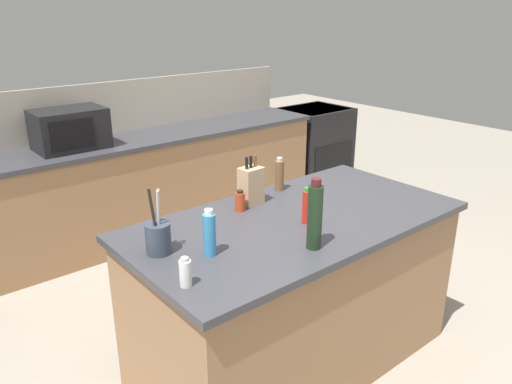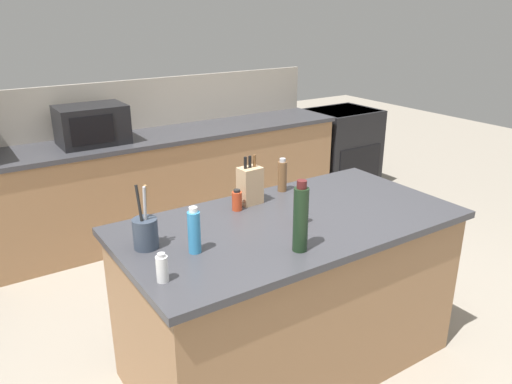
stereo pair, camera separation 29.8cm
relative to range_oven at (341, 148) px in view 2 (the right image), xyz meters
name	(u,v)px [view 2 (the right image)]	position (x,y,z in m)	size (l,w,h in m)	color
ground_plane	(287,360)	(-2.42, -2.20, -0.47)	(14.00, 14.00, 0.00)	gray
back_counter_run	(176,180)	(-2.12, 0.00, 0.00)	(3.39, 0.66, 0.94)	#936B47
wall_backsplash	(158,102)	(-2.12, 0.32, 0.70)	(3.35, 0.03, 0.46)	#B2A899
kitchen_island	(289,293)	(-2.42, -2.20, 0.00)	(1.89, 0.98, 0.94)	#936B47
range_oven	(341,148)	(0.00, 0.00, 0.00)	(0.76, 0.65, 0.92)	black
microwave	(92,125)	(-2.84, 0.00, 0.64)	(0.55, 0.39, 0.32)	black
knife_block	(250,185)	(-2.47, -1.87, 0.59)	(0.14, 0.11, 0.29)	tan
utensil_crock	(145,232)	(-3.21, -2.09, 0.56)	(0.12, 0.12, 0.32)	#333D4C
hot_sauce_bottle	(300,208)	(-2.42, -2.28, 0.57)	(0.05, 0.05, 0.20)	red
dish_soap_bottle	(194,231)	(-3.03, -2.26, 0.58)	(0.06, 0.06, 0.23)	#3384BC
spice_jar_paprika	(237,200)	(-2.59, -1.92, 0.53)	(0.06, 0.06, 0.12)	#B73D1E
salt_shaker	(162,268)	(-3.27, -2.42, 0.53)	(0.05, 0.05, 0.13)	silver
wine_bottle	(301,218)	(-2.60, -2.51, 0.64)	(0.07, 0.07, 0.35)	black
pepper_grinder	(282,176)	(-2.19, -1.81, 0.57)	(0.06, 0.06, 0.21)	brown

